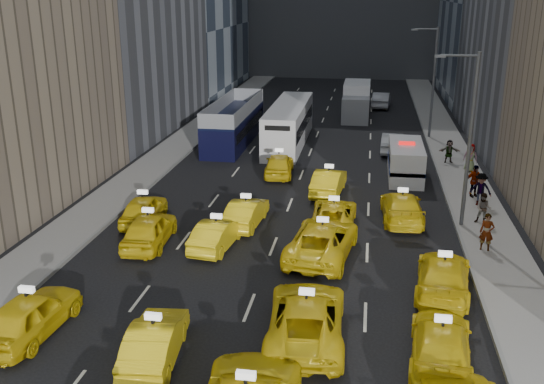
{
  "coord_description": "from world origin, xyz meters",
  "views": [
    {
      "loc": [
        4.22,
        -18.6,
        11.85
      ],
      "look_at": [
        -0.43,
        10.26,
        2.0
      ],
      "focal_mm": 40.0,
      "sensor_mm": 36.0,
      "label": 1
    }
  ],
  "objects_px": {
    "box_truck": "(356,101)",
    "pedestrian_0": "(487,232)",
    "city_bus": "(289,124)",
    "nypd_van": "(406,162)",
    "double_decker": "(234,122)"
  },
  "relations": [
    {
      "from": "double_decker",
      "to": "box_truck",
      "type": "xyz_separation_m",
      "value": [
        9.41,
        11.47,
        -0.06
      ]
    },
    {
      "from": "double_decker",
      "to": "city_bus",
      "type": "xyz_separation_m",
      "value": [
        4.4,
        0.31,
        -0.11
      ]
    },
    {
      "from": "city_bus",
      "to": "pedestrian_0",
      "type": "height_order",
      "value": "city_bus"
    },
    {
      "from": "city_bus",
      "to": "pedestrian_0",
      "type": "xyz_separation_m",
      "value": [
        11.96,
        -19.55,
        -0.53
      ]
    },
    {
      "from": "double_decker",
      "to": "box_truck",
      "type": "relative_size",
      "value": 1.59
    },
    {
      "from": "pedestrian_0",
      "to": "nypd_van",
      "type": "bearing_deg",
      "value": 117.56
    },
    {
      "from": "nypd_van",
      "to": "city_bus",
      "type": "distance_m",
      "value": 11.81
    },
    {
      "from": "box_truck",
      "to": "pedestrian_0",
      "type": "height_order",
      "value": "box_truck"
    },
    {
      "from": "nypd_van",
      "to": "box_truck",
      "type": "bearing_deg",
      "value": 96.72
    },
    {
      "from": "nypd_van",
      "to": "box_truck",
      "type": "distance_m",
      "value": 19.42
    },
    {
      "from": "city_bus",
      "to": "box_truck",
      "type": "distance_m",
      "value": 12.24
    },
    {
      "from": "nypd_van",
      "to": "city_bus",
      "type": "bearing_deg",
      "value": 133.62
    },
    {
      "from": "double_decker",
      "to": "pedestrian_0",
      "type": "bearing_deg",
      "value": -54.82
    },
    {
      "from": "nypd_van",
      "to": "pedestrian_0",
      "type": "distance_m",
      "value": 12.09
    },
    {
      "from": "nypd_van",
      "to": "double_decker",
      "type": "xyz_separation_m",
      "value": [
        -13.18,
        7.57,
        0.6
      ]
    }
  ]
}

